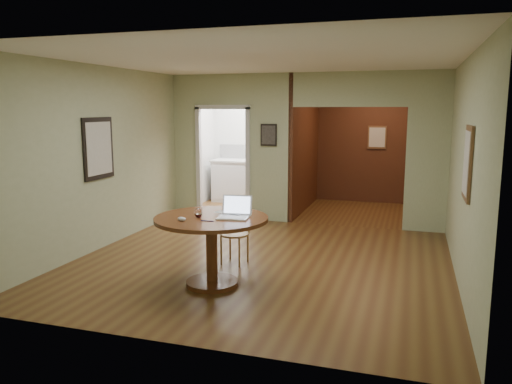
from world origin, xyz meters
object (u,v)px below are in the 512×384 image
(open_laptop, at_px, (235,212))
(dining_table, at_px, (212,235))
(chair, at_px, (236,227))
(closed_laptop, at_px, (227,214))

(open_laptop, bearing_deg, dining_table, -173.29)
(dining_table, height_order, open_laptop, open_laptop)
(dining_table, height_order, chair, chair)
(dining_table, distance_m, chair, 0.94)
(open_laptop, height_order, closed_laptop, open_laptop)
(dining_table, bearing_deg, open_laptop, 13.41)
(dining_table, bearing_deg, chair, 91.72)
(dining_table, height_order, closed_laptop, closed_laptop)
(dining_table, relative_size, closed_laptop, 3.85)
(chair, xyz_separation_m, open_laptop, (0.30, -0.87, 0.40))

